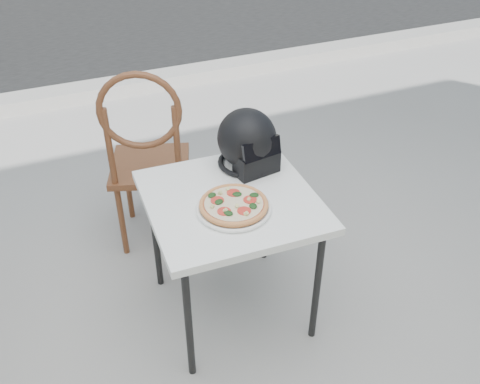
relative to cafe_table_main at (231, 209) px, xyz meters
name	(u,v)px	position (x,y,z in m)	size (l,w,h in m)	color
ground	(202,348)	(-0.23, -0.18, -0.64)	(80.00, 80.00, 0.00)	#9B9893
curb	(88,92)	(-0.23, 2.82, -0.58)	(30.00, 0.25, 0.12)	gray
cafe_table_main	(231,209)	(0.00, 0.00, 0.00)	(0.77, 0.77, 0.70)	white
plate	(234,209)	(-0.02, -0.09, 0.07)	(0.42, 0.42, 0.02)	white
pizza	(234,204)	(-0.02, -0.09, 0.10)	(0.37, 0.37, 0.04)	#D4894D
helmet	(248,142)	(0.18, 0.22, 0.19)	(0.32, 0.33, 0.29)	black
cafe_chair_main	(147,151)	(-0.21, 0.67, -0.02)	(0.54, 0.54, 1.12)	brown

